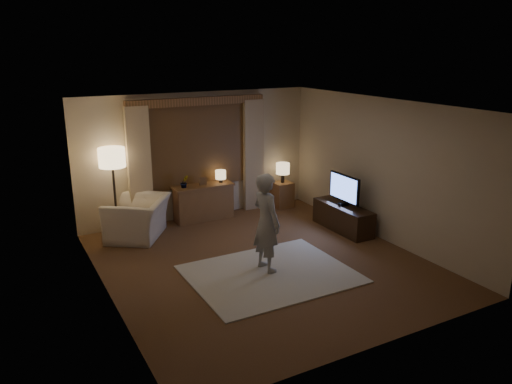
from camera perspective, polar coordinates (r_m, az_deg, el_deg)
room at (r=8.36m, az=-0.88°, el=1.52°), size 5.04×5.54×2.64m
rug at (r=7.99m, az=1.65°, el=-9.34°), size 2.50×2.00×0.02m
sideboard at (r=10.37m, az=-6.01°, el=-1.27°), size 1.20×0.40×0.70m
picture_frame at (r=10.25m, az=-6.09°, el=1.13°), size 0.16×0.02×0.20m
plant at (r=10.09m, az=-8.19°, el=1.11°), size 0.17×0.13×0.30m
table_lamp_sideboard at (r=10.37m, az=-4.06°, el=1.93°), size 0.22×0.22×0.30m
floor_lamp at (r=9.59m, az=-16.11°, el=3.27°), size 0.49×0.49×1.68m
armchair at (r=9.61m, az=-13.32°, el=-2.92°), size 1.48×1.52×0.75m
side_table at (r=11.17m, az=3.03°, el=-0.29°), size 0.40×0.40×0.56m
table_lamp_side at (r=11.01m, az=3.08°, el=2.64°), size 0.30×0.30×0.44m
tv_stand at (r=9.91m, az=9.90°, el=-2.89°), size 0.45×1.40×0.50m
tv at (r=9.73m, az=10.06°, el=0.38°), size 0.21×0.85×0.61m
person at (r=7.83m, az=1.19°, el=-3.50°), size 0.44×0.62×1.59m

